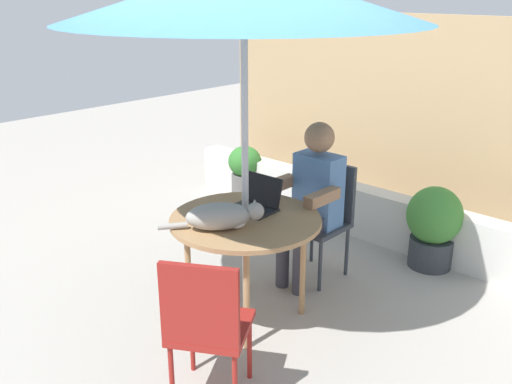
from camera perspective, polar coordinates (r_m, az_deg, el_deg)
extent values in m
plane|color=gray|center=(3.98, -1.01, -12.22)|extent=(14.00, 14.00, 0.00)
cube|color=tan|center=(5.50, 16.98, 6.84)|extent=(4.83, 0.08, 1.90)
cube|color=beige|center=(5.08, 12.28, -2.41)|extent=(4.35, 0.20, 0.45)
cylinder|color=#9E754C|center=(3.65, -1.08, -2.82)|extent=(0.99, 0.99, 0.03)
cylinder|color=#9E754C|center=(3.83, 4.76, -7.71)|extent=(0.04, 0.04, 0.69)
cylinder|color=#9E754C|center=(4.15, -1.11, -5.35)|extent=(0.04, 0.04, 0.69)
cylinder|color=#9E754C|center=(3.82, -6.85, -7.85)|extent=(0.04, 0.04, 0.69)
cylinder|color=#9E754C|center=(3.47, -0.95, -10.78)|extent=(0.04, 0.04, 0.69)
cylinder|color=#B7B7BC|center=(3.54, -1.11, 2.13)|extent=(0.04, 0.04, 2.07)
cube|color=#33383F|center=(4.31, 6.15, -3.37)|extent=(0.40, 0.40, 0.04)
cube|color=#33383F|center=(4.35, 7.71, 0.20)|extent=(0.40, 0.04, 0.44)
cylinder|color=#33383F|center=(4.44, 9.14, -5.92)|extent=(0.03, 0.03, 0.40)
cylinder|color=#33383F|center=(4.61, 5.66, -4.69)|extent=(0.03, 0.03, 0.40)
cylinder|color=#33383F|center=(4.37, 2.91, -6.07)|extent=(0.03, 0.03, 0.40)
cylinder|color=#33383F|center=(4.18, 6.48, -7.44)|extent=(0.03, 0.03, 0.40)
cube|color=maroon|center=(3.09, -4.55, -13.47)|extent=(0.55, 0.55, 0.04)
cube|color=maroon|center=(2.82, -5.74, -11.39)|extent=(0.36, 0.24, 0.44)
cylinder|color=maroon|center=(3.13, -8.50, -18.05)|extent=(0.03, 0.03, 0.40)
cylinder|color=maroon|center=(3.31, -0.66, -15.43)|extent=(0.03, 0.03, 0.40)
cylinder|color=maroon|center=(3.39, -6.47, -14.65)|extent=(0.03, 0.03, 0.40)
cube|color=#4C72A5|center=(4.20, 6.30, 0.24)|extent=(0.34, 0.20, 0.54)
sphere|color=#936B4C|center=(4.08, 6.43, 5.50)|extent=(0.22, 0.22, 0.22)
cube|color=#383842|center=(4.21, 4.08, -2.83)|extent=(0.12, 0.30, 0.12)
cylinder|color=#383842|center=(4.22, 2.69, -6.78)|extent=(0.10, 0.10, 0.44)
cube|color=#383842|center=(4.12, 5.80, -3.41)|extent=(0.12, 0.30, 0.12)
cylinder|color=#383842|center=(4.13, 4.39, -7.46)|extent=(0.10, 0.10, 0.44)
cube|color=#936B4C|center=(4.14, 2.28, 0.78)|extent=(0.08, 0.32, 0.08)
cube|color=#936B4C|center=(3.91, 6.70, -0.55)|extent=(0.08, 0.32, 0.08)
cube|color=black|center=(3.76, -0.37, -1.74)|extent=(0.31, 0.23, 0.02)
cube|color=black|center=(3.80, 0.65, 0.22)|extent=(0.30, 0.07, 0.20)
cube|color=black|center=(3.81, 0.74, 0.25)|extent=(0.30, 0.07, 0.20)
ellipsoid|color=gray|center=(3.45, -3.81, -2.46)|extent=(0.40, 0.43, 0.17)
sphere|color=gray|center=(3.47, -0.07, -1.95)|extent=(0.11, 0.11, 0.11)
ellipsoid|color=white|center=(3.48, -1.99, -2.94)|extent=(0.17, 0.17, 0.09)
cylinder|color=gray|center=(3.50, -8.41, -3.41)|extent=(0.14, 0.16, 0.04)
cone|color=gray|center=(3.42, 0.00, -1.36)|extent=(0.04, 0.04, 0.03)
cone|color=gray|center=(3.48, -0.14, -1.00)|extent=(0.04, 0.04, 0.03)
cylinder|color=#33383D|center=(4.76, 17.18, -5.79)|extent=(0.34, 0.34, 0.24)
ellipsoid|color=#3D7F33|center=(4.64, 17.58, -2.26)|extent=(0.43, 0.43, 0.46)
cylinder|color=#595654|center=(5.91, -1.12, 0.49)|extent=(0.28, 0.28, 0.30)
ellipsoid|color=#2D6B28|center=(5.82, -1.14, 3.11)|extent=(0.34, 0.34, 0.32)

